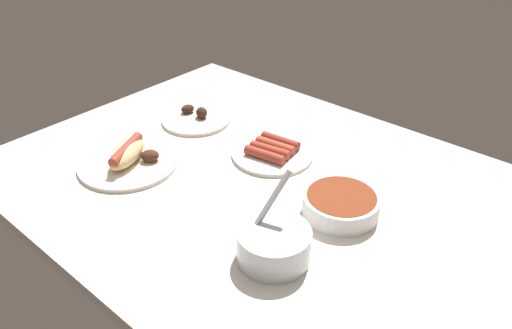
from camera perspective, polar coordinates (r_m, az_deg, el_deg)
ground_plane at (r=114.75cm, az=0.14°, el=-2.28°), size 120.00×90.00×3.00cm
bowl_chili at (r=103.62cm, az=9.79°, el=-4.46°), size 15.93×15.93×4.49cm
plate_sausages at (r=122.08cm, az=1.93°, el=1.51°), size 20.29×20.29×3.39cm
plate_hotdog_assembled at (r=121.82cm, az=-14.54°, el=0.67°), size 23.78×23.78×5.61cm
bowl_coleslaw at (r=91.13cm, az=2.09°, el=-9.08°), size 13.79×13.79×15.99cm
plate_grilled_meat at (r=139.68cm, az=-6.94°, el=5.37°), size 19.24×19.24×3.96cm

